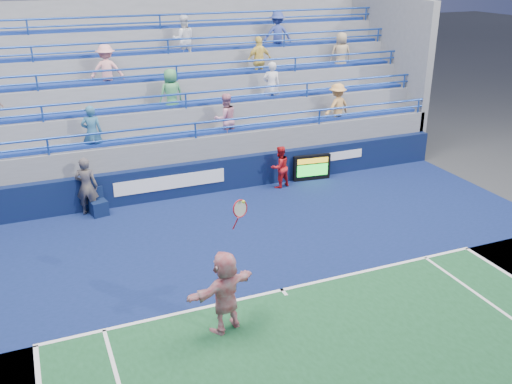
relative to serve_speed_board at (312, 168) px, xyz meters
name	(u,v)px	position (x,y,z in m)	size (l,w,h in m)	color
ground	(282,291)	(-4.01, -6.19, -0.46)	(120.00, 120.00, 0.00)	#333538
sponsor_wall	(199,178)	(-4.00, 0.31, 0.09)	(18.00, 0.32, 1.10)	#0A1A3A
bleacher_stand	(169,121)	(-4.01, 4.08, 1.08)	(18.00, 5.60, 6.13)	slate
serve_speed_board	(312,168)	(0.00, 0.00, 0.00)	(1.34, 0.28, 0.92)	black
judge_chair	(99,207)	(-7.33, -0.18, -0.19)	(0.55, 0.56, 0.84)	#0C193C
tennis_player	(225,291)	(-5.72, -7.08, 0.44)	(1.75, 1.06, 2.89)	white
line_judge	(87,187)	(-7.60, -0.02, 0.45)	(0.66, 0.44, 1.82)	#131734
ball_girl	(280,167)	(-1.32, -0.18, 0.26)	(0.70, 0.55, 1.45)	red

